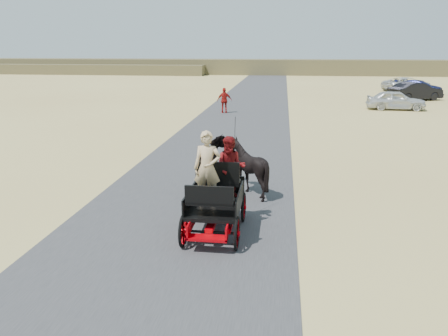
# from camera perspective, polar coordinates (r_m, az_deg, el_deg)

# --- Properties ---
(ground) EXTENTS (140.00, 140.00, 0.00)m
(ground) POSITION_cam_1_polar(r_m,az_deg,el_deg) (13.01, -4.15, -4.39)
(ground) COLOR tan
(road) EXTENTS (6.00, 140.00, 0.01)m
(road) POSITION_cam_1_polar(r_m,az_deg,el_deg) (13.01, -4.15, -4.36)
(road) COLOR #38383A
(road) RESTS_ON ground
(ridge_far) EXTENTS (140.00, 6.00, 2.40)m
(ridge_far) POSITION_cam_1_polar(r_m,az_deg,el_deg) (74.08, 5.80, 13.00)
(ridge_far) COLOR brown
(ridge_far) RESTS_ON ground
(ridge_near) EXTENTS (40.00, 4.00, 1.60)m
(ridge_near) POSITION_cam_1_polar(r_m,az_deg,el_deg) (77.25, -17.71, 12.17)
(ridge_near) COLOR brown
(ridge_near) RESTS_ON ground
(carriage) EXTENTS (1.30, 2.40, 0.72)m
(carriage) POSITION_cam_1_polar(r_m,az_deg,el_deg) (10.81, -1.13, -6.56)
(carriage) COLOR black
(carriage) RESTS_ON ground
(horse_left) EXTENTS (0.91, 2.01, 1.70)m
(horse_left) POSITION_cam_1_polar(r_m,az_deg,el_deg) (13.55, -1.52, 0.23)
(horse_left) COLOR black
(horse_left) RESTS_ON ground
(horse_right) EXTENTS (1.37, 1.54, 1.70)m
(horse_right) POSITION_cam_1_polar(r_m,az_deg,el_deg) (13.42, 3.12, 0.06)
(horse_right) COLOR black
(horse_right) RESTS_ON ground
(driver_man) EXTENTS (0.66, 0.43, 1.80)m
(driver_man) POSITION_cam_1_polar(r_m,az_deg,el_deg) (10.48, -2.21, -0.01)
(driver_man) COLOR tan
(driver_man) RESTS_ON carriage
(passenger_woman) EXTENTS (0.77, 0.60, 1.58)m
(passenger_woman) POSITION_cam_1_polar(r_m,az_deg,el_deg) (10.97, 0.86, 0.10)
(passenger_woman) COLOR #660C0F
(passenger_woman) RESTS_ON carriage
(pedestrian) EXTENTS (1.06, 0.55, 1.73)m
(pedestrian) POSITION_cam_1_polar(r_m,az_deg,el_deg) (30.32, 0.06, 8.82)
(pedestrian) COLOR maroon
(pedestrian) RESTS_ON ground
(car_a) EXTENTS (4.15, 1.83, 1.39)m
(car_a) POSITION_cam_1_polar(r_m,az_deg,el_deg) (34.29, 21.54, 8.25)
(car_a) COLOR silver
(car_a) RESTS_ON ground
(car_b) EXTENTS (4.90, 3.55, 1.54)m
(car_b) POSITION_cam_1_polar(r_m,az_deg,el_deg) (40.93, 23.73, 9.15)
(car_b) COLOR black
(car_b) RESTS_ON ground
(car_c) EXTENTS (4.69, 3.78, 1.28)m
(car_c) POSITION_cam_1_polar(r_m,az_deg,el_deg) (47.43, 24.11, 9.66)
(car_c) COLOR navy
(car_c) RESTS_ON ground
(car_d) EXTENTS (5.58, 4.15, 1.41)m
(car_d) POSITION_cam_1_polar(r_m,az_deg,el_deg) (49.26, 22.81, 10.05)
(car_d) COLOR silver
(car_d) RESTS_ON ground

